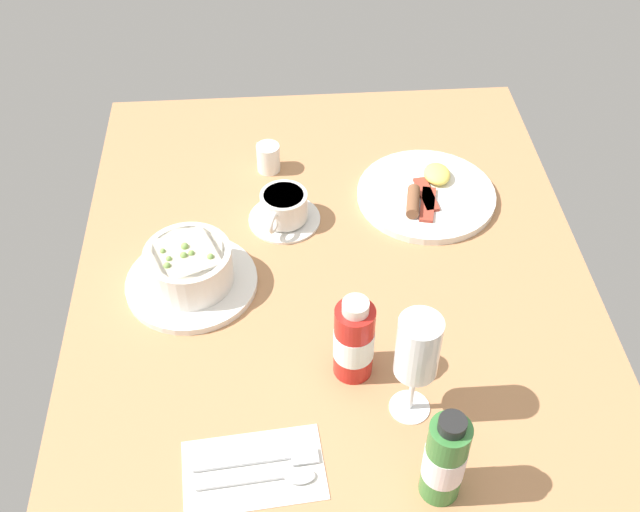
{
  "coord_description": "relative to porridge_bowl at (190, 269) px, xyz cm",
  "views": [
    {
      "loc": [
        84.51,
        -8.39,
        91.37
      ],
      "look_at": [
        2.24,
        -2.53,
        8.85
      ],
      "focal_mm": 43.32,
      "sensor_mm": 36.0,
      "label": 1
    }
  ],
  "objects": [
    {
      "name": "breakfast_plate",
      "position": [
        -18.72,
        41.3,
        -2.72
      ],
      "size": [
        24.91,
        24.91,
        3.7
      ],
      "color": "silver",
      "rests_on": "ground_plane"
    },
    {
      "name": "sauce_bottle_red",
      "position": [
        18.53,
        24.14,
        3.02
      ],
      "size": [
        5.81,
        5.81,
        14.61
      ],
      "color": "#B21E19",
      "rests_on": "ground_plane"
    },
    {
      "name": "coffee_cup",
      "position": [
        -14.42,
        15.45,
        -0.86
      ],
      "size": [
        12.81,
        12.58,
        5.84
      ],
      "color": "silver",
      "rests_on": "ground_plane"
    },
    {
      "name": "cutlery_setting",
      "position": [
        33.98,
        10.03,
        -3.37
      ],
      "size": [
        12.77,
        19.38,
        0.9
      ],
      "color": "silver",
      "rests_on": "ground_plane"
    },
    {
      "name": "wine_glass",
      "position": [
        25.73,
        31.41,
        9.15
      ],
      "size": [
        5.8,
        5.8,
        18.43
      ],
      "color": "white",
      "rests_on": "ground_plane"
    },
    {
      "name": "sauce_bottle_green",
      "position": [
        38.2,
        33.26,
        3.59
      ],
      "size": [
        5.3,
        5.3,
        15.68
      ],
      "color": "#337233",
      "rests_on": "ground_plane"
    },
    {
      "name": "porridge_bowl",
      "position": [
        0.0,
        0.0,
        0.0
      ],
      "size": [
        21.13,
        21.13,
        8.28
      ],
      "color": "silver",
      "rests_on": "ground_plane"
    },
    {
      "name": "ground_plane",
      "position": [
        1.44,
        22.96,
        -5.13
      ],
      "size": [
        110.0,
        84.0,
        3.0
      ],
      "primitive_type": "cube",
      "color": "#A8754C"
    },
    {
      "name": "creamer_jug",
      "position": [
        -28.98,
        13.03,
        -0.83
      ],
      "size": [
        4.35,
        5.13,
        5.92
      ],
      "color": "silver",
      "rests_on": "ground_plane"
    }
  ]
}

